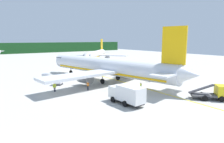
{
  "coord_description": "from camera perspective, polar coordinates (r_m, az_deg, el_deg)",
  "views": [
    {
      "loc": [
        -0.22,
        -17.73,
        9.68
      ],
      "look_at": [
        23.76,
        16.82,
        2.83
      ],
      "focal_mm": 31.81,
      "sensor_mm": 36.0,
      "label": 1
    }
  ],
  "objects": [
    {
      "name": "airliner_foreground",
      "position": [
        45.7,
        -1.3,
        1.33
      ],
      "size": [
        34.41,
        41.34,
        11.9
      ],
      "color": "silver",
      "rests_on": "ground"
    },
    {
      "name": "airliner_mid_apron",
      "position": [
        91.77,
        -4.64,
        4.93
      ],
      "size": [
        26.24,
        27.21,
        9.89
      ],
      "color": "white",
      "rests_on": "ground"
    },
    {
      "name": "service_truck_fuel",
      "position": [
        30.06,
        4.27,
        -6.38
      ],
      "size": [
        2.75,
        6.21,
        2.9
      ],
      "color": "white",
      "rests_on": "ground"
    },
    {
      "name": "service_truck_baggage",
      "position": [
        36.28,
        27.68,
        -5.37
      ],
      "size": [
        5.46,
        5.45,
        2.52
      ],
      "color": "yellow",
      "rests_on": "ground"
    },
    {
      "name": "cargo_container_near",
      "position": [
        48.43,
        -18.34,
        -1.64
      ],
      "size": [
        2.43,
        2.43,
        1.97
      ],
      "color": "#333338",
      "rests_on": "ground"
    },
    {
      "name": "cargo_container_mid",
      "position": [
        43.94,
        -15.24,
        -2.57
      ],
      "size": [
        2.26,
        2.26,
        1.96
      ],
      "color": "#333338",
      "rests_on": "ground"
    },
    {
      "name": "crew_marshaller",
      "position": [
        38.35,
        -6.95,
        -3.91
      ],
      "size": [
        0.25,
        0.63,
        1.69
      ],
      "color": "#191E33",
      "rests_on": "ground"
    },
    {
      "name": "crew_loader_left",
      "position": [
        46.17,
        10.73,
        -1.7
      ],
      "size": [
        0.24,
        0.63,
        1.76
      ],
      "color": "#191E33",
      "rests_on": "ground"
    },
    {
      "name": "crew_loader_right",
      "position": [
        37.61,
        8.28,
        -4.21
      ],
      "size": [
        0.45,
        0.53,
        1.69
      ],
      "color": "#191E33",
      "rests_on": "ground"
    },
    {
      "name": "crew_supervisor",
      "position": [
        38.51,
        -16.19,
        -4.21
      ],
      "size": [
        0.59,
        0.38,
        1.64
      ],
      "color": "#191E33",
      "rests_on": "ground"
    },
    {
      "name": "apron_guide_line",
      "position": [
        44.23,
        4.6,
        -3.42
      ],
      "size": [
        0.3,
        60.0,
        0.01
      ],
      "primitive_type": "cube",
      "color": "yellow",
      "rests_on": "ground"
    }
  ]
}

